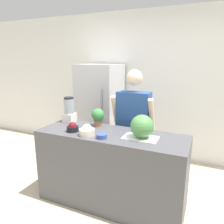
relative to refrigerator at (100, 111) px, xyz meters
The scene contains 12 objects.
ground_plane 1.93m from the refrigerator, 63.42° to the right, with size 14.00×14.00×0.00m, color beige.
wall_back 0.99m from the refrigerator, 27.22° to the left, with size 8.00×0.06×2.60m.
counter_island 1.51m from the refrigerator, 57.95° to the right, with size 1.78×0.62×0.92m.
refrigerator is the anchor object (origin of this frame).
person 1.11m from the refrigerator, 38.37° to the right, with size 0.59×0.26×1.64m.
cutting_board 1.72m from the refrigerator, 47.96° to the right, with size 0.38×0.23×0.01m.
watermelon 1.73m from the refrigerator, 47.56° to the right, with size 0.25×0.25×0.25m.
bowl_cherries 1.41m from the refrigerator, 76.49° to the right, with size 0.14×0.14×0.11m.
bowl_cream 1.53m from the refrigerator, 68.53° to the right, with size 0.17×0.17×0.13m.
bowl_small_blue 1.62m from the refrigerator, 62.27° to the right, with size 0.12×0.12×0.05m.
blender 1.07m from the refrigerator, 86.81° to the right, with size 0.15×0.15×0.35m.
potted_plant 1.18m from the refrigerator, 64.29° to the right, with size 0.17×0.17×0.23m.
Camera 1 is at (1.01, -1.90, 1.77)m, focal length 35.00 mm.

